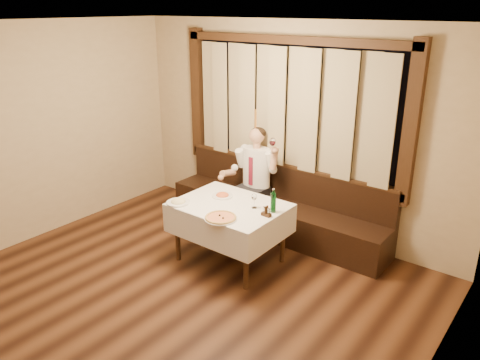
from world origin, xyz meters
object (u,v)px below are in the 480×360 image
Objects in this scene: pasta_red at (222,194)px; green_bottle at (273,202)px; banquette at (276,210)px; dining_table at (230,212)px; pizza at (221,218)px; seated_man at (254,172)px; pasta_cream at (178,200)px; cruet_caddy at (266,212)px.

pasta_red is 0.90× the size of green_bottle.
dining_table is at bearing -90.00° from banquette.
pizza is at bearing -52.16° from pasta_red.
pasta_red reaches higher than pizza.
pizza is 0.62m from green_bottle.
banquette is at bearing 120.54° from green_bottle.
seated_man is at bearing 136.77° from green_bottle.
pasta_red is at bearing -81.95° from seated_man.
banquette is at bearing 76.40° from pasta_red.
green_bottle is at bearing 55.16° from pizza.
dining_table is 3.47× the size of pizza.
green_bottle is 0.20× the size of seated_man.
seated_man is (0.17, 1.28, 0.03)m from pasta_cream.
pasta_red is at bearing 149.31° from dining_table.
seated_man is at bearing 109.49° from dining_table.
seated_man is at bearing 98.05° from pasta_red.
cruet_caddy is (0.00, -0.14, -0.08)m from green_bottle.
dining_table is (0.00, -1.02, 0.34)m from banquette.
pasta_cream is 0.99× the size of green_bottle.
banquette is 26.51× the size of cruet_caddy.
dining_table is at bearing -166.73° from green_bottle.
pasta_red is 0.76m from cruet_caddy.
cruet_caddy is (0.75, -0.14, 0.01)m from pasta_red.
pizza is 0.26× the size of seated_man.
green_bottle is (0.53, 0.12, 0.23)m from dining_table.
dining_table is 0.89× the size of seated_man.
seated_man is at bearing 82.44° from pasta_cream.
green_bottle reaches higher than dining_table.
dining_table is at bearing 115.16° from pizza.
green_bottle is at bearing 24.70° from pasta_cream.
pizza is at bearing -124.84° from green_bottle.
cruet_caddy is (0.35, 0.37, 0.03)m from pizza.
pasta_red is 0.56m from pasta_cream.
banquette is 1.54m from pasta_cream.
pasta_cream is at bearing -120.77° from pasta_red.
banquette is 1.08m from dining_table.
pasta_red is 0.75m from green_bottle.
dining_table is 0.44m from pizza.
dining_table is 0.59m from green_bottle.
pasta_cream reaches higher than pizza.
green_bottle reaches higher than pizza.
cruet_caddy is 1.28m from seated_man.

